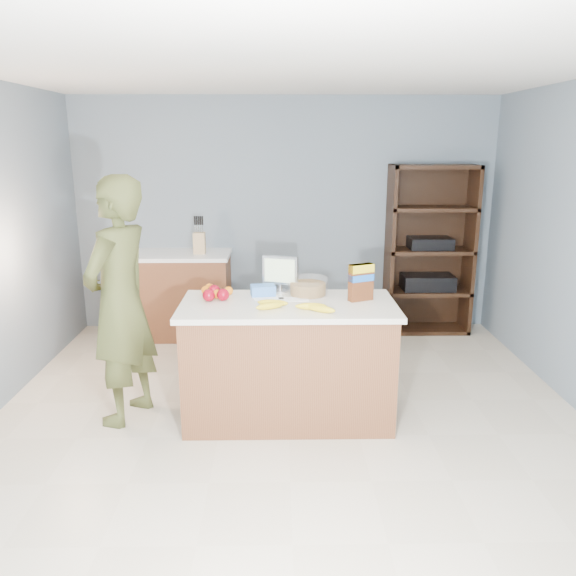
{
  "coord_description": "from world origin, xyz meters",
  "views": [
    {
      "loc": [
        -0.06,
        -3.59,
        2.03
      ],
      "look_at": [
        0.0,
        0.35,
        1.0
      ],
      "focal_mm": 35.0,
      "sensor_mm": 36.0,
      "label": 1
    }
  ],
  "objects_px": {
    "person": "(120,302)",
    "tv": "(280,272)",
    "counter_peninsula": "(288,366)",
    "cereal_box": "(361,279)",
    "shelving_unit": "(428,253)"
  },
  "relations": [
    {
      "from": "counter_peninsula",
      "to": "tv",
      "type": "xyz_separation_m",
      "value": [
        -0.06,
        0.32,
        0.64
      ]
    },
    {
      "from": "counter_peninsula",
      "to": "cereal_box",
      "type": "height_order",
      "value": "cereal_box"
    },
    {
      "from": "person",
      "to": "cereal_box",
      "type": "bearing_deg",
      "value": 111.16
    },
    {
      "from": "counter_peninsula",
      "to": "cereal_box",
      "type": "bearing_deg",
      "value": 6.98
    },
    {
      "from": "shelving_unit",
      "to": "person",
      "type": "distance_m",
      "value": 3.43
    },
    {
      "from": "counter_peninsula",
      "to": "tv",
      "type": "height_order",
      "value": "tv"
    },
    {
      "from": "person",
      "to": "tv",
      "type": "height_order",
      "value": "person"
    },
    {
      "from": "shelving_unit",
      "to": "counter_peninsula",
      "type": "bearing_deg",
      "value": -127.11
    },
    {
      "from": "person",
      "to": "tv",
      "type": "distance_m",
      "value": 1.21
    },
    {
      "from": "counter_peninsula",
      "to": "tv",
      "type": "bearing_deg",
      "value": 99.94
    },
    {
      "from": "tv",
      "to": "cereal_box",
      "type": "xyz_separation_m",
      "value": [
        0.59,
        -0.25,
        -0.0
      ]
    },
    {
      "from": "cereal_box",
      "to": "tv",
      "type": "bearing_deg",
      "value": 156.95
    },
    {
      "from": "person",
      "to": "cereal_box",
      "type": "height_order",
      "value": "person"
    },
    {
      "from": "cereal_box",
      "to": "counter_peninsula",
      "type": "bearing_deg",
      "value": -173.02
    },
    {
      "from": "shelving_unit",
      "to": "cereal_box",
      "type": "bearing_deg",
      "value": -117.15
    }
  ]
}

